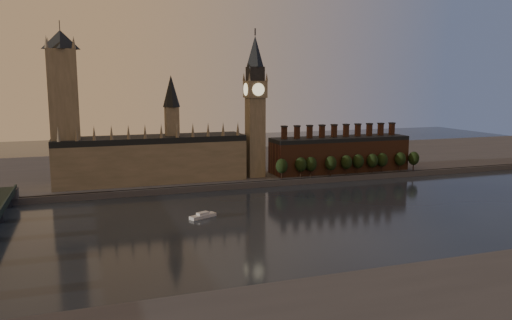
{
  "coord_description": "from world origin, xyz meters",
  "views": [
    {
      "loc": [
        -108.41,
        -234.22,
        72.86
      ],
      "look_at": [
        -8.37,
        55.0,
        25.24
      ],
      "focal_mm": 35.0,
      "sensor_mm": 36.0,
      "label": 1
    }
  ],
  "objects": [
    {
      "name": "embankment_tree_5",
      "position": [
        88.01,
        95.03,
        13.47
      ],
      "size": [
        8.6,
        8.6,
        14.88
      ],
      "color": "black",
      "rests_on": "north_bank"
    },
    {
      "name": "embankment_tree_3",
      "position": [
        63.95,
        93.57,
        13.47
      ],
      "size": [
        8.6,
        8.6,
        14.88
      ],
      "color": "black",
      "rests_on": "north_bank"
    },
    {
      "name": "big_ben",
      "position": [
        10.0,
        110.0,
        56.83
      ],
      "size": [
        15.0,
        15.0,
        107.0
      ],
      "color": "gray",
      "rests_on": "north_bank"
    },
    {
      "name": "embankment_tree_4",
      "position": [
        77.54,
        94.37,
        13.47
      ],
      "size": [
        8.6,
        8.6,
        14.88
      ],
      "color": "black",
      "rests_on": "north_bank"
    },
    {
      "name": "river_boat",
      "position": [
        -49.64,
        24.33,
        1.19
      ],
      "size": [
        16.0,
        10.55,
        3.11
      ],
      "rotation": [
        0.0,
        0.0,
        0.43
      ],
      "color": "#BDBDBD",
      "rests_on": "ground"
    },
    {
      "name": "victoria_tower",
      "position": [
        -120.0,
        115.0,
        59.09
      ],
      "size": [
        24.0,
        24.0,
        108.0
      ],
      "color": "gray",
      "rests_on": "north_bank"
    },
    {
      "name": "palace_of_westminster",
      "position": [
        -64.41,
        114.91,
        21.63
      ],
      "size": [
        130.0,
        30.3,
        74.0
      ],
      "color": "gray",
      "rests_on": "north_bank"
    },
    {
      "name": "ground",
      "position": [
        0.0,
        0.0,
        0.0
      ],
      "size": [
        900.0,
        900.0,
        0.0
      ],
      "primitive_type": "plane",
      "color": "black",
      "rests_on": "ground"
    },
    {
      "name": "embankment_tree_9",
      "position": [
        137.26,
        93.63,
        13.47
      ],
      "size": [
        8.6,
        8.6,
        14.88
      ],
      "color": "black",
      "rests_on": "north_bank"
    },
    {
      "name": "embankment_tree_1",
      "position": [
        40.34,
        95.33,
        13.47
      ],
      "size": [
        8.6,
        8.6,
        14.88
      ],
      "color": "black",
      "rests_on": "north_bank"
    },
    {
      "name": "embankment_tree_7",
      "position": [
        109.37,
        95.23,
        13.47
      ],
      "size": [
        8.6,
        8.6,
        14.88
      ],
      "color": "black",
      "rests_on": "north_bank"
    },
    {
      "name": "chimney_block",
      "position": [
        80.0,
        110.0,
        17.82
      ],
      "size": [
        110.0,
        25.0,
        37.0
      ],
      "color": "brown",
      "rests_on": "north_bank"
    },
    {
      "name": "north_bank",
      "position": [
        0.0,
        178.04,
        2.0
      ],
      "size": [
        900.0,
        182.0,
        4.0
      ],
      "color": "#454549",
      "rests_on": "ground"
    },
    {
      "name": "embankment_tree_8",
      "position": [
        125.46,
        94.59,
        13.47
      ],
      "size": [
        8.6,
        8.6,
        14.88
      ],
      "color": "black",
      "rests_on": "north_bank"
    },
    {
      "name": "embankment_tree_2",
      "position": [
        48.27,
        94.86,
        13.47
      ],
      "size": [
        8.6,
        8.6,
        14.88
      ],
      "color": "black",
      "rests_on": "north_bank"
    },
    {
      "name": "embankment_tree_6",
      "position": [
        99.9,
        94.16,
        13.47
      ],
      "size": [
        8.6,
        8.6,
        14.88
      ],
      "color": "black",
      "rests_on": "north_bank"
    },
    {
      "name": "embankment_tree_0",
      "position": [
        24.63,
        93.77,
        13.47
      ],
      "size": [
        8.6,
        8.6,
        14.88
      ],
      "color": "black",
      "rests_on": "north_bank"
    }
  ]
}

